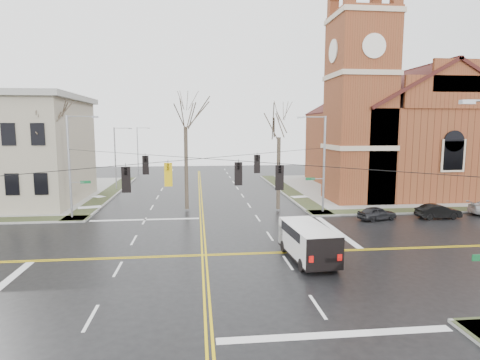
{
  "coord_description": "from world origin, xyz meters",
  "views": [
    {
      "loc": [
        -0.39,
        -24.86,
        8.12
      ],
      "look_at": [
        2.96,
        6.0,
        4.02
      ],
      "focal_mm": 30.0,
      "sensor_mm": 36.0,
      "label": 1
    }
  ],
  "objects": [
    {
      "name": "sidewalks",
      "position": [
        0.0,
        0.0,
        0.08
      ],
      "size": [
        80.0,
        80.0,
        0.17
      ],
      "color": "gray",
      "rests_on": "ground"
    },
    {
      "name": "traffic_signals",
      "position": [
        -0.0,
        -0.67,
        5.45
      ],
      "size": [
        8.21,
        8.26,
        1.3
      ],
      "color": "black",
      "rests_on": "ground"
    },
    {
      "name": "span_wires",
      "position": [
        0.0,
        0.0,
        6.2
      ],
      "size": [
        23.02,
        23.02,
        0.03
      ],
      "color": "black",
      "rests_on": "ground"
    },
    {
      "name": "cargo_van",
      "position": [
        6.29,
        -1.42,
        1.27
      ],
      "size": [
        2.58,
        5.79,
        2.14
      ],
      "rotation": [
        0.0,
        0.0,
        0.07
      ],
      "color": "white",
      "rests_on": "ground"
    },
    {
      "name": "parked_car_b",
      "position": [
        21.04,
        8.16,
        0.64
      ],
      "size": [
        3.91,
        1.44,
        1.28
      ],
      "primitive_type": "imported",
      "rotation": [
        0.0,
        0.0,
        1.59
      ],
      "color": "black",
      "rests_on": "ground"
    },
    {
      "name": "tree_nw_near",
      "position": [
        -1.4,
        14.1,
        8.7
      ],
      "size": [
        4.0,
        4.0,
        12.03
      ],
      "color": "#372E23",
      "rests_on": "ground"
    },
    {
      "name": "signal_pole_nw",
      "position": [
        -11.32,
        11.5,
        4.95
      ],
      "size": [
        2.75,
        0.22,
        9.0
      ],
      "color": "gray",
      "rests_on": "ground"
    },
    {
      "name": "tree_ne",
      "position": [
        7.5,
        13.18,
        7.62
      ],
      "size": [
        4.0,
        4.0,
        10.51
      ],
      "color": "#372E23",
      "rests_on": "ground"
    },
    {
      "name": "tree_nw_far",
      "position": [
        -14.37,
        14.05,
        7.92
      ],
      "size": [
        4.0,
        4.0,
        10.93
      ],
      "color": "#372E23",
      "rests_on": "ground"
    },
    {
      "name": "streetlight_north_b",
      "position": [
        -10.65,
        48.0,
        4.47
      ],
      "size": [
        2.3,
        0.2,
        8.0
      ],
      "color": "gray",
      "rests_on": "ground"
    },
    {
      "name": "signal_pole_ne",
      "position": [
        11.32,
        11.5,
        4.95
      ],
      "size": [
        2.75,
        0.22,
        9.0
      ],
      "color": "gray",
      "rests_on": "ground"
    },
    {
      "name": "road_markings",
      "position": [
        0.0,
        0.0,
        0.01
      ],
      "size": [
        100.0,
        100.0,
        0.01
      ],
      "color": "gold",
      "rests_on": "ground"
    },
    {
      "name": "ground",
      "position": [
        0.0,
        0.0,
        0.0
      ],
      "size": [
        120.0,
        120.0,
        0.0
      ],
      "primitive_type": "plane",
      "color": "black",
      "rests_on": "ground"
    },
    {
      "name": "parked_car_a",
      "position": [
        15.36,
        8.24,
        0.6
      ],
      "size": [
        3.75,
        2.23,
        1.2
      ],
      "primitive_type": "imported",
      "rotation": [
        0.0,
        0.0,
        1.82
      ],
      "color": "black",
      "rests_on": "ground"
    },
    {
      "name": "streetlight_north_a",
      "position": [
        -10.65,
        28.0,
        4.47
      ],
      "size": [
        2.3,
        0.2,
        8.0
      ],
      "color": "gray",
      "rests_on": "ground"
    },
    {
      "name": "church",
      "position": [
        24.76,
        24.78,
        8.43
      ],
      "size": [
        24.28,
        27.48,
        27.5
      ],
      "color": "brown",
      "rests_on": "ground"
    }
  ]
}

